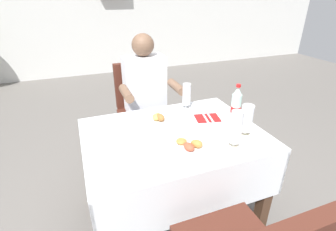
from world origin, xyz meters
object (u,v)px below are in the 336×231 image
(beer_glass_right, at_px, (236,129))
(napkin_cutlery_set, at_px, (207,118))
(beer_glass_left, at_px, (187,96))
(cola_bottle_primary, at_px, (236,105))
(main_dining_table, at_px, (173,154))
(seated_diner_far, at_px, (147,98))
(chair_far_diner_seat, at_px, (142,109))
(plate_near_camera, at_px, (188,147))
(beer_glass_middle, at_px, (247,119))
(plate_far_diner, at_px, (159,120))

(beer_glass_right, distance_m, napkin_cutlery_set, 0.40)
(beer_glass_left, bearing_deg, cola_bottle_primary, -52.83)
(main_dining_table, relative_size, seated_diner_far, 0.91)
(napkin_cutlery_set, bearing_deg, chair_far_diner_seat, 113.33)
(chair_far_diner_seat, distance_m, beer_glass_right, 1.16)
(cola_bottle_primary, bearing_deg, beer_glass_right, -124.59)
(plate_near_camera, relative_size, beer_glass_right, 1.10)
(beer_glass_right, relative_size, napkin_cutlery_set, 1.18)
(cola_bottle_primary, bearing_deg, seated_diner_far, 122.86)
(chair_far_diner_seat, distance_m, beer_glass_middle, 1.12)
(chair_far_diner_seat, bearing_deg, beer_glass_right, -75.80)
(plate_far_diner, xyz_separation_m, cola_bottle_primary, (0.52, -0.16, 0.10))
(plate_far_diner, relative_size, cola_bottle_primary, 0.82)
(seated_diner_far, relative_size, cola_bottle_primary, 4.66)
(chair_far_diner_seat, relative_size, seated_diner_far, 0.77)
(beer_glass_right, bearing_deg, plate_far_diner, 125.12)
(beer_glass_left, xyz_separation_m, cola_bottle_primary, (0.24, -0.31, 0.02))
(seated_diner_far, bearing_deg, plate_far_diner, -97.16)
(beer_glass_left, distance_m, beer_glass_middle, 0.54)
(napkin_cutlery_set, bearing_deg, beer_glass_right, -94.73)
(beer_glass_left, bearing_deg, beer_glass_middle, -70.63)
(chair_far_diner_seat, distance_m, plate_near_camera, 1.04)
(cola_bottle_primary, bearing_deg, napkin_cutlery_set, 151.51)
(chair_far_diner_seat, relative_size, napkin_cutlery_set, 4.94)
(beer_glass_middle, xyz_separation_m, cola_bottle_primary, (0.06, 0.20, 0.01))
(chair_far_diner_seat, bearing_deg, plate_near_camera, -89.76)
(beer_glass_middle, height_order, napkin_cutlery_set, beer_glass_middle)
(plate_near_camera, height_order, beer_glass_left, beer_glass_left)
(chair_far_diner_seat, xyz_separation_m, plate_far_diner, (-0.04, -0.64, 0.20))
(main_dining_table, height_order, napkin_cutlery_set, napkin_cutlery_set)
(plate_far_diner, distance_m, cola_bottle_primary, 0.55)
(plate_near_camera, relative_size, beer_glass_left, 1.26)
(seated_diner_far, bearing_deg, napkin_cutlery_set, -65.01)
(plate_near_camera, bearing_deg, napkin_cutlery_set, 45.93)
(seated_diner_far, xyz_separation_m, plate_far_diner, (-0.07, -0.53, 0.05))
(main_dining_table, xyz_separation_m, beer_glass_right, (0.28, -0.27, 0.29))
(main_dining_table, xyz_separation_m, beer_glass_middle, (0.42, -0.19, 0.28))
(beer_glass_right, bearing_deg, cola_bottle_primary, 55.41)
(seated_diner_far, bearing_deg, beer_glass_right, -75.71)
(plate_far_diner, height_order, beer_glass_middle, beer_glass_middle)
(chair_far_diner_seat, height_order, beer_glass_right, chair_far_diner_seat)
(seated_diner_far, relative_size, beer_glass_right, 5.46)
(beer_glass_right, xyz_separation_m, napkin_cutlery_set, (0.03, 0.38, -0.11))
(chair_far_diner_seat, relative_size, beer_glass_middle, 4.67)
(seated_diner_far, xyz_separation_m, beer_glass_left, (0.21, -0.38, 0.13))
(beer_glass_left, height_order, beer_glass_middle, beer_glass_middle)
(napkin_cutlery_set, bearing_deg, beer_glass_left, 107.34)
(seated_diner_far, relative_size, napkin_cutlery_set, 6.42)
(seated_diner_far, distance_m, napkin_cutlery_set, 0.67)
(seated_diner_far, distance_m, beer_glass_right, 1.02)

